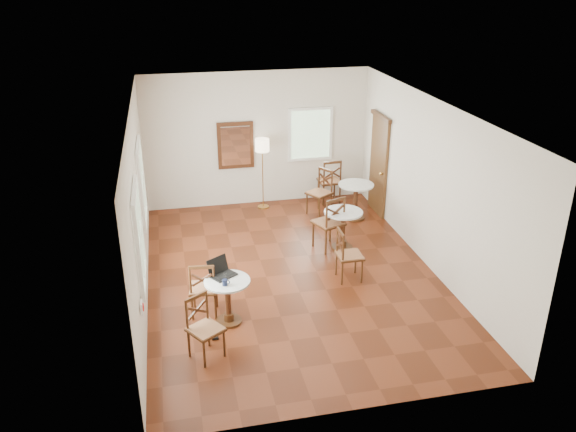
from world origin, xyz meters
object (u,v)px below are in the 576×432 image
at_px(chair_near_b, 204,328).
at_px(chair_back_b, 320,192).
at_px(chair_mid_a, 329,223).
at_px(cafe_table_near, 228,297).
at_px(cafe_table_back, 355,197).
at_px(navy_mug, 225,282).
at_px(chair_back_a, 330,181).
at_px(chair_near_a, 204,288).
at_px(mouse, 223,279).
at_px(laptop, 221,271).
at_px(water_glass, 225,276).
at_px(chair_mid_b, 348,255).
at_px(floor_lamp, 262,150).
at_px(cafe_table_mid, 343,226).
at_px(power_adapter, 215,338).

height_order(chair_near_b, chair_back_b, chair_back_b).
bearing_deg(chair_mid_a, cafe_table_near, 22.76).
bearing_deg(chair_near_b, chair_mid_a, 14.72).
relative_size(cafe_table_back, navy_mug, 6.79).
xyz_separation_m(chair_near_b, chair_back_a, (3.27, 5.17, 0.06)).
relative_size(chair_near_a, mouse, 11.42).
bearing_deg(navy_mug, laptop, 94.36).
xyz_separation_m(chair_back_a, laptop, (-2.93, -4.21, 0.28)).
bearing_deg(cafe_table_near, chair_near_b, -118.43).
relative_size(laptop, water_glass, 4.73).
bearing_deg(laptop, chair_near_b, -143.38).
height_order(chair_near_a, mouse, chair_near_a).
height_order(chair_mid_b, chair_back_b, chair_back_b).
relative_size(chair_back_a, water_glass, 10.48).
bearing_deg(chair_mid_a, chair_mid_b, 68.32).
distance_m(chair_back_a, water_glass, 5.24).
bearing_deg(mouse, chair_back_b, 40.80).
distance_m(chair_mid_b, floor_lamp, 3.73).
bearing_deg(chair_back_a, navy_mug, 55.15).
bearing_deg(chair_back_a, chair_mid_b, 76.84).
xyz_separation_m(cafe_table_near, chair_back_a, (2.86, 4.41, 0.06)).
xyz_separation_m(cafe_table_near, laptop, (-0.07, 0.19, 0.34)).
xyz_separation_m(cafe_table_near, water_glass, (-0.02, 0.04, 0.33)).
bearing_deg(chair_near_a, chair_near_b, 94.29).
height_order(floor_lamp, mouse, floor_lamp).
bearing_deg(floor_lamp, chair_near_b, -108.42).
xyz_separation_m(chair_mid_a, chair_back_a, (0.66, 2.29, -0.03)).
height_order(chair_back_a, floor_lamp, floor_lamp).
bearing_deg(cafe_table_mid, mouse, -141.17).
height_order(chair_mid_b, power_adapter, chair_mid_b).
xyz_separation_m(chair_near_a, laptop, (0.27, -0.11, 0.33)).
distance_m(cafe_table_back, chair_near_b, 5.45).
bearing_deg(floor_lamp, chair_mid_b, -76.06).
distance_m(cafe_table_mid, navy_mug, 3.33).
distance_m(chair_back_a, power_adapter, 5.75).
xyz_separation_m(cafe_table_mid, chair_mid_a, (-0.25, 0.06, 0.06)).
distance_m(cafe_table_mid, water_glass, 3.20).
xyz_separation_m(chair_mid_b, navy_mug, (-2.23, -1.03, 0.31)).
xyz_separation_m(chair_back_a, mouse, (-2.91, -4.37, 0.23)).
relative_size(chair_near_a, chair_mid_b, 1.01).
height_order(mouse, water_glass, water_glass).
distance_m(laptop, mouse, 0.16).
bearing_deg(chair_mid_b, navy_mug, 114.99).
height_order(cafe_table_near, chair_mid_a, chair_mid_a).
relative_size(floor_lamp, laptop, 3.40).
xyz_separation_m(cafe_table_mid, navy_mug, (-2.49, -2.19, 0.30)).
distance_m(chair_back_b, power_adapter, 5.04).
distance_m(chair_near_a, laptop, 0.44).
height_order(floor_lamp, water_glass, floor_lamp).
distance_m(chair_mid_a, chair_back_b, 1.72).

